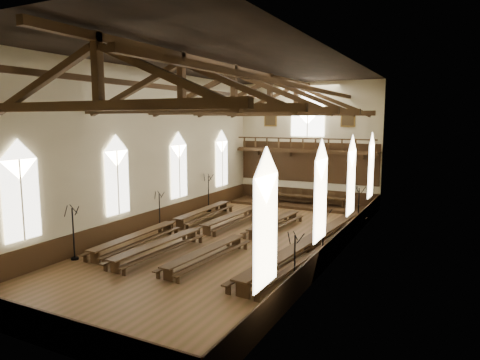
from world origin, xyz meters
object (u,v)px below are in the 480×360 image
object	(u,v)px
dais	(301,205)
high_table	(301,197)
candelabrum_left_far	(209,200)
candelabrum_right_near	(294,273)
refectory_row_d	(313,241)
candelabrum_left_near	(74,243)
refectory_row_a	(173,223)
refectory_row_c	(245,236)
candelabrum_right_far	(358,213)
candelabrum_right_mid	(323,245)
refectory_row_b	(199,230)
candelabrum_left_mid	(160,217)

from	to	relation	value
dais	high_table	bearing A→B (deg)	0.00
candelabrum_left_far	candelabrum_right_near	world-z (taller)	candelabrum_left_far
candelabrum_right_near	refectory_row_d	bearing A→B (deg)	99.52
dais	high_table	xyz separation A→B (m)	(0.00, 0.00, 0.68)
candelabrum_left_near	refectory_row_a	bearing A→B (deg)	80.21
high_table	candelabrum_right_near	bearing A→B (deg)	-71.91
refectory_row_c	candelabrum_right_far	distance (m)	8.73
candelabrum_right_near	refectory_row_c	bearing A→B (deg)	133.52
refectory_row_c	refectory_row_d	size ratio (longest dim) A/B	0.91
refectory_row_a	candelabrum_right_far	xyz separation A→B (m)	(9.94, 6.90, 0.28)
refectory_row_d	candelabrum_right_mid	world-z (taller)	candelabrum_right_mid
dais	candelabrum_right_near	size ratio (longest dim) A/B	4.64
refectory_row_c	high_table	world-z (taller)	high_table
refectory_row_b	candelabrum_left_far	xyz separation A→B (m)	(-3.48, 6.77, 0.37)
refectory_row_a	candelabrum_right_mid	bearing A→B (deg)	-7.73
candelabrum_right_near	candelabrum_right_far	size ratio (longest dim) A/B	0.93
refectory_row_b	refectory_row_c	world-z (taller)	refectory_row_b
high_table	candelabrum_left_mid	xyz separation A→B (m)	(-5.66, -11.11, -0.03)
high_table	candelabrum_left_mid	distance (m)	12.47
refectory_row_b	candelabrum_left_near	size ratio (longest dim) A/B	5.04
refectory_row_b	dais	size ratio (longest dim) A/B	1.23
refectory_row_b	candelabrum_right_far	distance (m)	10.72
dais	candelabrum_left_mid	world-z (taller)	candelabrum_left_mid
refectory_row_a	candelabrum_left_mid	distance (m)	1.19
high_table	candelabrum_right_mid	xyz separation A→B (m)	(5.44, -12.59, 0.04)
candelabrum_left_far	refectory_row_c	bearing A→B (deg)	-45.81
refectory_row_c	high_table	size ratio (longest dim) A/B	1.87
refectory_row_b	candelabrum_right_near	bearing A→B (deg)	-32.03
candelabrum_right_far	refectory_row_d	bearing A→B (deg)	-97.53
refectory_row_c	candelabrum_left_mid	world-z (taller)	candelabrum_left_mid
refectory_row_c	candelabrum_left_near	world-z (taller)	candelabrum_left_near
refectory_row_c	candelabrum_left_far	world-z (taller)	candelabrum_left_far
refectory_row_b	candelabrum_right_far	size ratio (longest dim) A/B	5.28
candelabrum_left_near	candelabrum_left_far	xyz separation A→B (m)	(-0.00, 12.86, 0.04)
refectory_row_b	candelabrum_right_far	bearing A→B (deg)	44.70
dais	refectory_row_d	bearing A→B (deg)	-68.03
refectory_row_b	high_table	xyz separation A→B (m)	(2.18, 11.88, 0.27)
candelabrum_right_mid	candelabrum_right_near	bearing A→B (deg)	-90.00
refectory_row_b	candelabrum_right_far	xyz separation A→B (m)	(7.62, 7.54, 0.29)
refectory_row_b	candelabrum_left_near	distance (m)	7.03
candelabrum_left_near	candelabrum_left_far	distance (m)	12.86
refectory_row_d	candelabrum_left_near	distance (m)	12.23
refectory_row_b	candelabrum_right_near	xyz separation A→B (m)	(7.62, -4.76, 0.24)
refectory_row_c	candelabrum_left_far	distance (m)	9.17
candelabrum_right_mid	refectory_row_b	bearing A→B (deg)	174.68
dais	candelabrum_right_far	xyz separation A→B (m)	(5.44, -4.34, 0.71)
high_table	candelabrum_left_far	size ratio (longest dim) A/B	2.53
refectory_row_b	dais	xyz separation A→B (m)	(2.18, 11.88, -0.41)
dais	candelabrum_left_far	xyz separation A→B (m)	(-5.66, -5.11, 0.78)
refectory_row_c	candelabrum_left_mid	xyz separation A→B (m)	(-6.39, 0.57, 0.26)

